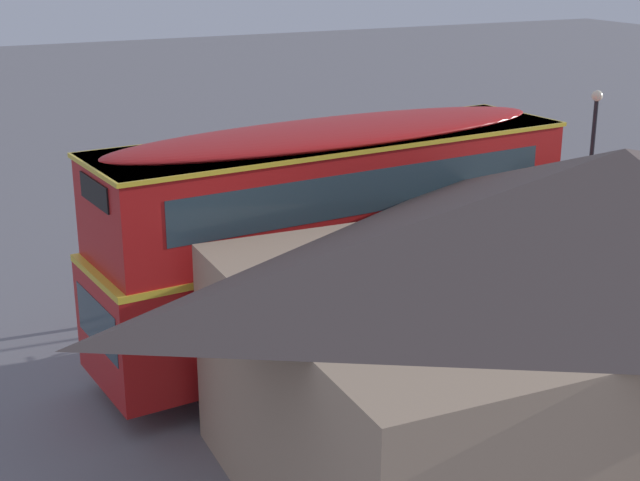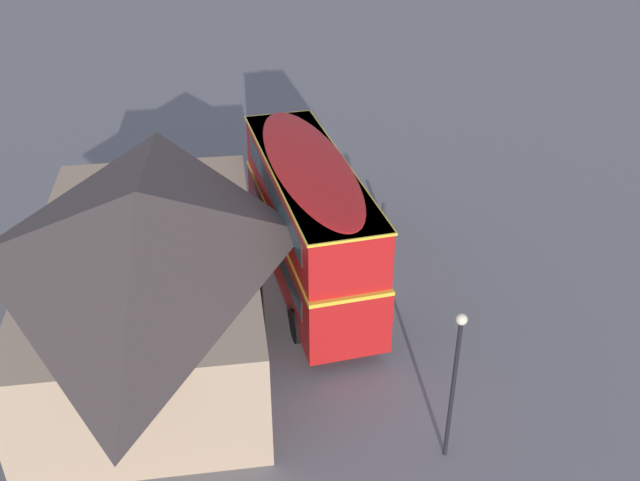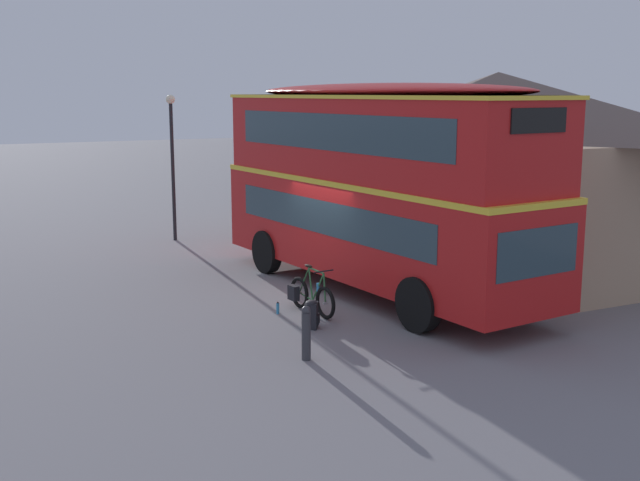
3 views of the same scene
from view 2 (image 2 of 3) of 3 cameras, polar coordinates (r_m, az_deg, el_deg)
The scene contains 8 objects.
ground_plane at distance 25.51m, azimuth 1.55°, elevation -3.36°, with size 120.00×120.00×0.00m, color slate.
double_decker_bus at distance 24.17m, azimuth -0.85°, elevation 1.90°, with size 9.98×3.40×4.79m.
touring_bicycle at distance 26.49m, azimuth 3.50°, elevation -1.02°, with size 1.69×0.56×1.02m.
backpack_on_ground at distance 27.45m, azimuth 3.98°, elevation 0.02°, with size 0.38×0.37×0.57m.
water_bottle_blue_sports at distance 26.57m, azimuth 4.92°, elevation -1.62°, with size 0.06×0.06×0.26m.
pub_building at distance 22.20m, azimuth -13.54°, elevation -2.01°, with size 12.17×7.16×5.14m.
street_lamp at distance 17.86m, azimuth 10.62°, elevation -10.16°, with size 0.28×0.28×4.51m.
kerb_bollard at distance 28.91m, azimuth 5.04°, elevation 2.16°, with size 0.16×0.16×0.97m.
Camera 2 is at (-20.61, 4.25, 14.41)m, focal length 40.50 mm.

